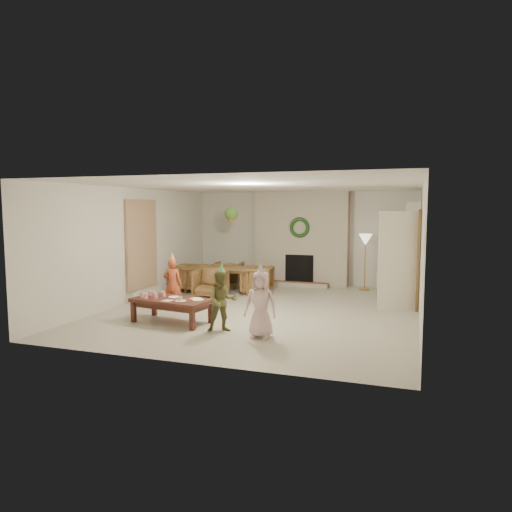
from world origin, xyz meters
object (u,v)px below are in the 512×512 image
at_px(dining_chair_right, 257,280).
at_px(coffee_table_top, 172,300).
at_px(dining_chair_near, 211,283).
at_px(child_red, 173,284).
at_px(child_pink, 261,304).
at_px(dining_chair_far, 228,274).
at_px(dining_table, 220,280).
at_px(dining_chair_left, 191,278).
at_px(child_plaid, 222,301).

height_order(dining_chair_right, coffee_table_top, dining_chair_right).
distance_m(dining_chair_near, child_red, 1.45).
bearing_deg(dining_chair_near, child_pink, -59.29).
distance_m(dining_chair_near, dining_chair_right, 1.20).
height_order(dining_chair_near, dining_chair_right, same).
bearing_deg(dining_chair_right, dining_chair_far, -128.66).
height_order(dining_chair_far, coffee_table_top, dining_chair_far).
bearing_deg(dining_chair_right, child_pink, 12.95).
height_order(dining_chair_right, child_red, child_red).
height_order(dining_chair_near, coffee_table_top, dining_chair_near).
relative_size(dining_table, child_red, 1.64).
xyz_separation_m(dining_chair_right, child_pink, (1.29, -3.68, 0.21)).
height_order(dining_chair_near, child_pink, child_pink).
bearing_deg(dining_chair_near, coffee_table_top, -88.94).
height_order(dining_chair_left, coffee_table_top, dining_chair_left).
bearing_deg(dining_table, child_plaid, -72.85).
xyz_separation_m(dining_chair_far, child_pink, (2.31, -4.31, 0.21)).
relative_size(dining_chair_left, child_pink, 0.68).
distance_m(dining_chair_far, child_red, 2.92).
height_order(coffee_table_top, child_pink, child_pink).
xyz_separation_m(child_plaid, child_pink, (0.72, -0.13, 0.02)).
relative_size(dining_chair_near, dining_chair_far, 1.00).
relative_size(dining_chair_far, dining_chair_left, 1.00).
bearing_deg(child_plaid, child_red, 112.07).
xyz_separation_m(dining_chair_near, child_plaid, (1.42, -2.70, 0.19)).
bearing_deg(child_pink, dining_chair_left, 127.10).
bearing_deg(child_red, dining_chair_far, -102.10).
relative_size(dining_chair_far, coffee_table_top, 0.51).
bearing_deg(dining_chair_near, child_plaid, -68.70).
bearing_deg(coffee_table_top, dining_chair_left, 119.11).
distance_m(dining_table, child_plaid, 3.76).
bearing_deg(coffee_table_top, dining_chair_right, 89.38).
distance_m(coffee_table_top, child_pink, 1.88).
distance_m(dining_chair_near, child_plaid, 3.05).
distance_m(dining_table, child_pink, 4.21).
relative_size(dining_chair_near, dining_chair_left, 1.00).
relative_size(dining_table, coffee_table_top, 1.20).
bearing_deg(coffee_table_top, child_pink, -4.30).
xyz_separation_m(dining_chair_far, dining_chair_left, (-0.66, -0.83, 0.00)).
bearing_deg(dining_table, dining_chair_near, -90.00).
bearing_deg(child_plaid, coffee_table_top, 135.40).
height_order(coffee_table_top, child_red, child_red).
height_order(dining_table, dining_chair_right, dining_chair_right).
xyz_separation_m(coffee_table_top, child_red, (-0.52, 0.98, 0.11)).
xyz_separation_m(dining_chair_near, dining_chair_left, (-0.83, 0.66, 0.00)).
distance_m(dining_chair_right, child_red, 2.51).
xyz_separation_m(dining_table, dining_chair_left, (-0.74, -0.08, 0.03)).
height_order(dining_chair_right, child_plaid, child_plaid).
height_order(dining_chair_far, dining_chair_right, same).
relative_size(dining_chair_right, coffee_table_top, 0.51).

